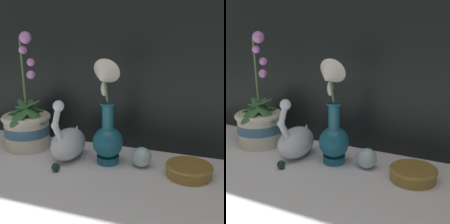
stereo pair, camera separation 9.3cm
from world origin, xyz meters
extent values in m
plane|color=white|center=(0.00, 0.00, 0.00)|extent=(2.80, 2.80, 0.00)
cylinder|color=beige|center=(-0.29, 0.18, 0.06)|extent=(0.15, 0.15, 0.12)
cylinder|color=#386689|center=(-0.29, 0.18, 0.06)|extent=(0.16, 0.16, 0.03)
torus|color=beige|center=(-0.29, 0.18, 0.11)|extent=(0.17, 0.17, 0.02)
cylinder|color=#4C6B3D|center=(-0.29, 0.18, 0.25)|extent=(0.01, 0.02, 0.26)
ellipsoid|color=#38703D|center=(-0.27, 0.17, 0.13)|extent=(0.14, 0.08, 0.08)
ellipsoid|color=#38703D|center=(-0.29, 0.20, 0.13)|extent=(0.07, 0.15, 0.06)
ellipsoid|color=#38703D|center=(-0.32, 0.17, 0.13)|extent=(0.18, 0.05, 0.09)
ellipsoid|color=#38703D|center=(-0.29, 0.15, 0.13)|extent=(0.07, 0.17, 0.07)
sphere|color=#C67AD1|center=(-0.28, 0.18, 0.38)|extent=(0.04, 0.04, 0.04)
sphere|color=#C67AD1|center=(-0.29, 0.18, 0.34)|extent=(0.03, 0.03, 0.03)
sphere|color=#C67AD1|center=(-0.26, 0.18, 0.30)|extent=(0.03, 0.03, 0.03)
sphere|color=#C67AD1|center=(-0.25, 0.16, 0.26)|extent=(0.03, 0.03, 0.03)
ellipsoid|color=silver|center=(-0.11, 0.13, 0.05)|extent=(0.10, 0.16, 0.10)
cone|color=silver|center=(-0.11, 0.19, 0.06)|extent=(0.05, 0.06, 0.07)
cylinder|color=silver|center=(-0.11, 0.07, 0.10)|extent=(0.02, 0.05, 0.07)
sphere|color=silver|center=(-0.11, 0.06, 0.13)|extent=(0.02, 0.02, 0.02)
cylinder|color=silver|center=(-0.11, 0.07, 0.16)|extent=(0.02, 0.04, 0.06)
sphere|color=silver|center=(-0.11, 0.08, 0.19)|extent=(0.03, 0.03, 0.03)
cylinder|color=#195B75|center=(0.02, 0.15, 0.01)|extent=(0.07, 0.07, 0.02)
ellipsoid|color=#195B75|center=(0.02, 0.15, 0.07)|extent=(0.09, 0.09, 0.10)
cylinder|color=#195B75|center=(0.02, 0.15, 0.15)|extent=(0.04, 0.04, 0.08)
torus|color=#195B75|center=(0.02, 0.15, 0.19)|extent=(0.05, 0.05, 0.01)
cylinder|color=#567A47|center=(0.02, 0.14, 0.22)|extent=(0.01, 0.03, 0.08)
cone|color=white|center=(0.02, 0.12, 0.28)|extent=(0.08, 0.08, 0.10)
ellipsoid|color=white|center=(0.01, 0.14, 0.23)|extent=(0.02, 0.02, 0.04)
sphere|color=silver|center=(0.13, 0.16, 0.03)|extent=(0.06, 0.06, 0.06)
cylinder|color=olive|center=(0.27, 0.14, 0.02)|extent=(0.13, 0.13, 0.03)
torus|color=olive|center=(0.27, 0.14, 0.03)|extent=(0.13, 0.13, 0.01)
sphere|color=#142D23|center=(-0.10, 0.04, 0.01)|extent=(0.03, 0.03, 0.03)
camera|label=1|loc=(0.34, -0.69, 0.41)|focal=50.00mm
camera|label=2|loc=(0.43, -0.66, 0.41)|focal=50.00mm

